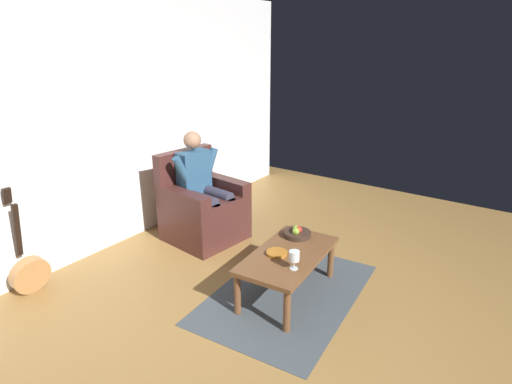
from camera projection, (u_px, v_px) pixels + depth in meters
name	position (u px, v px, depth m)	size (l,w,h in m)	color
ground_plane	(320.00, 339.00, 3.26)	(7.51, 7.51, 0.00)	olive
wall_back	(87.00, 126.00, 4.24)	(6.66, 0.06, 2.73)	silver
rug	(287.00, 293.00, 3.85)	(1.75, 1.16, 0.01)	#40484E
armchair	(202.00, 209.00, 4.83)	(0.85, 0.84, 1.01)	#472320
person_seated	(203.00, 184.00, 4.71)	(0.65, 0.64, 1.24)	#2C5374
coffee_table	(288.00, 259.00, 3.74)	(1.10, 0.64, 0.41)	brown
guitar	(29.00, 271.00, 3.82)	(0.35, 0.24, 0.99)	#B77F48
wine_glass_near	(294.00, 257.00, 3.42)	(0.09, 0.09, 0.16)	silver
fruit_bowl	(297.00, 233.00, 4.02)	(0.26, 0.26, 0.11)	#36261D
decorative_dish	(277.00, 253.00, 3.69)	(0.19, 0.19, 0.02)	#AB6721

